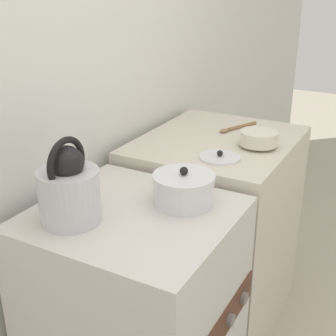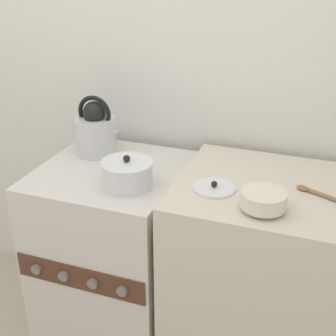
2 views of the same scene
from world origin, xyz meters
TOP-DOWN VIEW (x-y plane):
  - wall_back at (0.00, 0.71)m, footprint 7.00×0.06m
  - stove at (-0.00, 0.32)m, footprint 0.61×0.66m
  - counter at (0.71, 0.32)m, footprint 0.76×0.64m
  - kettle at (-0.13, 0.46)m, footprint 0.23×0.19m
  - cooking_pot at (0.14, 0.20)m, footprint 0.21×0.21m
  - enamel_bowl at (0.69, 0.13)m, footprint 0.16×0.16m
  - loose_pot_lid at (0.49, 0.22)m, footprint 0.16×0.16m
  - wooden_spoon at (0.87, 0.30)m, footprint 0.22×0.12m

SIDE VIEW (x-z plane):
  - stove at x=0.00m, z-range 0.00..0.92m
  - counter at x=0.71m, z-range 0.00..0.96m
  - loose_pot_lid at x=0.49m, z-range 0.95..0.98m
  - wooden_spoon at x=0.87m, z-range 0.96..0.97m
  - cooking_pot at x=0.14m, z-range 0.91..1.04m
  - enamel_bowl at x=0.69m, z-range 0.96..1.03m
  - kettle at x=-0.13m, z-range 0.89..1.16m
  - wall_back at x=0.00m, z-range 0.00..2.50m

